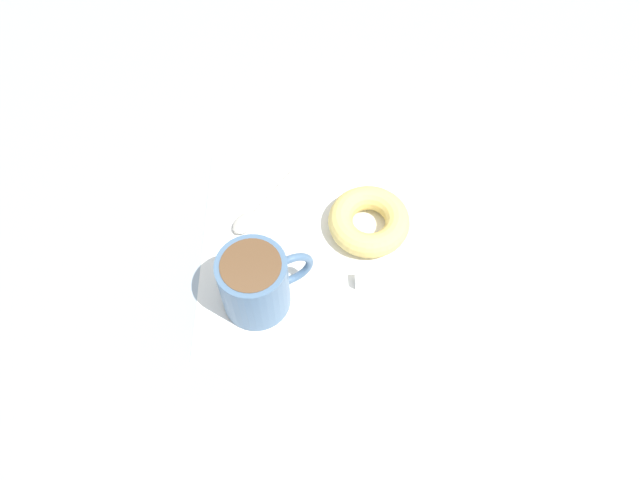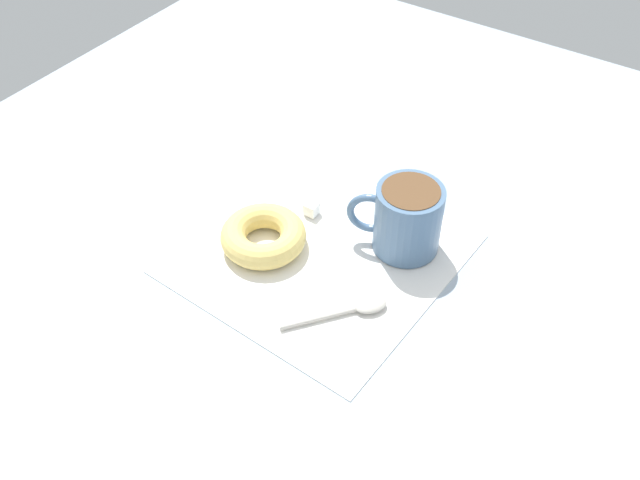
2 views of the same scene
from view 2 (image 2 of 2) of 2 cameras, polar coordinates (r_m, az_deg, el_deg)
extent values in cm
cube|color=#99A8B7|center=(83.92, 2.20, -1.69)|extent=(120.00, 120.00, 2.00)
cube|color=white|center=(83.16, 0.00, -1.06)|extent=(30.21, 30.21, 0.30)
cylinder|color=slate|center=(81.62, 7.05, 1.67)|extent=(7.76, 7.76, 8.34)
cylinder|color=brown|center=(79.00, 7.29, 3.79)|extent=(6.56, 6.56, 0.60)
torus|color=slate|center=(81.93, 4.04, 2.14)|extent=(2.82, 5.53, 5.57)
torus|color=#E5C66B|center=(83.10, -4.55, 0.34)|extent=(10.02, 10.02, 3.02)
ellipsoid|color=#B7B2A8|center=(77.24, 4.05, -5.18)|extent=(4.31, 4.12, 0.90)
cylinder|color=#B7B2A8|center=(76.11, 0.12, -6.23)|extent=(7.55, 6.20, 0.56)
cube|color=white|center=(87.40, -0.68, 2.52)|extent=(1.55, 1.55, 1.55)
camera|label=1|loc=(0.92, 21.38, 46.37)|focal=35.00mm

